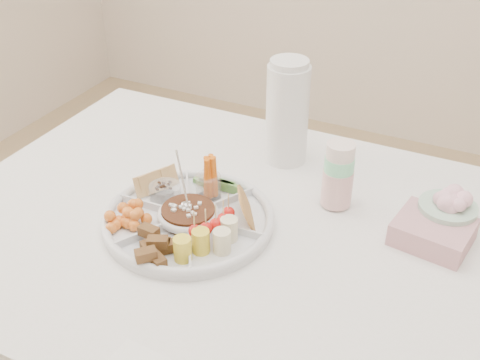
% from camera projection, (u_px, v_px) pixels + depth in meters
% --- Properties ---
extents(dining_table, '(1.52, 1.02, 0.76)m').
position_uv_depth(dining_table, '(263.00, 352.00, 1.53)').
color(dining_table, white).
rests_on(dining_table, floor).
extents(party_tray, '(0.39, 0.39, 0.04)m').
position_uv_depth(party_tray, '(188.00, 217.00, 1.35)').
color(party_tray, silver).
rests_on(party_tray, dining_table).
extents(bean_dip, '(0.12, 0.12, 0.04)m').
position_uv_depth(bean_dip, '(188.00, 214.00, 1.34)').
color(bean_dip, '#421A0D').
rests_on(bean_dip, party_tray).
extents(tortillas, '(0.11, 0.11, 0.06)m').
position_uv_depth(tortillas, '(246.00, 206.00, 1.35)').
color(tortillas, '#A8642A').
rests_on(tortillas, party_tray).
extents(carrot_cucumber, '(0.12, 0.12, 0.11)m').
position_uv_depth(carrot_cucumber, '(214.00, 173.00, 1.42)').
color(carrot_cucumber, orange).
rests_on(carrot_cucumber, party_tray).
extents(pita_raisins, '(0.11, 0.11, 0.06)m').
position_uv_depth(pita_raisins, '(160.00, 183.00, 1.42)').
color(pita_raisins, '#EBC869').
rests_on(pita_raisins, party_tray).
extents(cherries, '(0.12, 0.12, 0.05)m').
position_uv_depth(cherries, '(129.00, 215.00, 1.33)').
color(cherries, orange).
rests_on(cherries, party_tray).
extents(granola_chunks, '(0.11, 0.11, 0.05)m').
position_uv_depth(granola_chunks, '(158.00, 245.00, 1.24)').
color(granola_chunks, '#522914').
rests_on(granola_chunks, party_tray).
extents(banana_tomato, '(0.13, 0.13, 0.10)m').
position_uv_depth(banana_tomato, '(220.00, 233.00, 1.24)').
color(banana_tomato, '#F0DF85').
rests_on(banana_tomato, party_tray).
extents(cup_stack, '(0.08, 0.08, 0.20)m').
position_uv_depth(cup_stack, '(339.00, 169.00, 1.37)').
color(cup_stack, beige).
rests_on(cup_stack, dining_table).
extents(thermos, '(0.13, 0.13, 0.28)m').
position_uv_depth(thermos, '(287.00, 111.00, 1.53)').
color(thermos, white).
rests_on(thermos, dining_table).
extents(flower_bowl, '(0.13, 0.13, 0.10)m').
position_uv_depth(flower_bowl, '(447.00, 211.00, 1.32)').
color(flower_bowl, '#86B092').
rests_on(flower_bowl, dining_table).
extents(napkin_stack, '(0.18, 0.16, 0.05)m').
position_uv_depth(napkin_stack, '(433.00, 232.00, 1.30)').
color(napkin_stack, '#C48A93').
rests_on(napkin_stack, dining_table).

